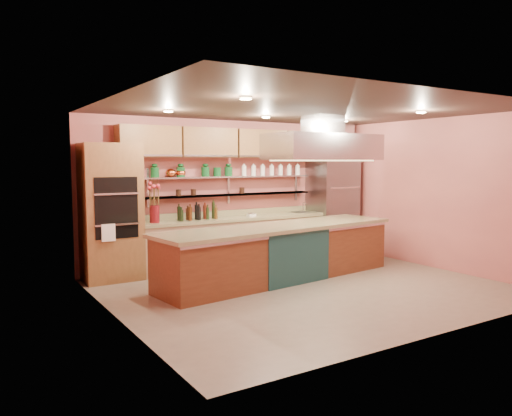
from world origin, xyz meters
TOP-DOWN VIEW (x-y plane):
  - floor at (0.00, 0.00)m, footprint 6.00×5.00m
  - ceiling at (0.00, 0.00)m, footprint 6.00×5.00m
  - wall_back at (0.00, 2.50)m, footprint 6.00×0.04m
  - wall_front at (0.00, -2.50)m, footprint 6.00×0.04m
  - wall_left at (-3.00, 0.00)m, footprint 0.04×5.00m
  - wall_right at (3.00, 0.00)m, footprint 0.04×5.00m
  - oven_stack at (-2.45, 2.18)m, footprint 0.95×0.64m
  - refrigerator at (2.35, 2.14)m, footprint 0.95×0.72m
  - back_counter at (-0.05, 2.20)m, footprint 3.84×0.64m
  - wall_shelf_lower at (-0.05, 2.37)m, footprint 3.60×0.26m
  - wall_shelf_upper at (-0.05, 2.37)m, footprint 3.60×0.26m
  - upper_cabinets at (0.00, 2.32)m, footprint 4.60×0.36m
  - range_hood at (0.88, 0.72)m, footprint 2.00×1.00m
  - ceiling_downlights at (0.00, 0.20)m, footprint 4.00×2.80m
  - island at (-0.02, 0.72)m, footprint 4.51×1.47m
  - flower_vase at (-1.70, 2.15)m, footprint 0.23×0.23m
  - oil_bottle_cluster at (-0.87, 2.15)m, footprint 0.85×0.48m
  - kitchen_scale at (0.29, 2.15)m, footprint 0.18×0.16m
  - bar_faucet at (1.63, 2.25)m, footprint 0.04×0.04m
  - copper_kettle at (-1.30, 2.37)m, footprint 0.22×0.22m
  - green_canister at (-0.35, 2.37)m, footprint 0.16×0.16m

SIDE VIEW (x-z plane):
  - floor at x=0.00m, z-range -0.02..0.00m
  - island at x=-0.02m, z-range 0.00..0.92m
  - back_counter at x=-0.05m, z-range 0.00..0.93m
  - kitchen_scale at x=0.29m, z-range 0.93..1.02m
  - bar_faucet at x=1.63m, z-range 0.93..1.13m
  - refrigerator at x=2.35m, z-range 0.00..2.10m
  - oil_bottle_cluster at x=-0.87m, z-range 0.93..1.19m
  - flower_vase at x=-1.70m, z-range 0.93..1.24m
  - oven_stack at x=-2.45m, z-range 0.00..2.30m
  - wall_shelf_lower at x=-0.05m, z-range 1.34..1.36m
  - wall_back at x=0.00m, z-range 0.00..2.80m
  - wall_front at x=0.00m, z-range 0.00..2.80m
  - wall_left at x=-3.00m, z-range 0.00..2.80m
  - wall_right at x=3.00m, z-range 0.00..2.80m
  - wall_shelf_upper at x=-0.05m, z-range 1.69..1.71m
  - copper_kettle at x=-1.30m, z-range 1.71..1.87m
  - green_canister at x=-0.35m, z-range 1.71..1.88m
  - range_hood at x=0.88m, z-range 2.02..2.48m
  - upper_cabinets at x=0.00m, z-range 2.08..2.62m
  - ceiling_downlights at x=0.00m, z-range 2.76..2.78m
  - ceiling at x=0.00m, z-range 2.79..2.81m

